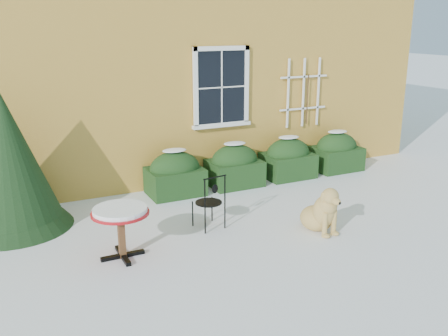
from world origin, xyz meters
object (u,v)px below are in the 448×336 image
evergreen_shrub (8,174)px  patio_chair_near (210,201)px  dog (322,213)px  bistro_table (120,216)px

evergreen_shrub → patio_chair_near: bearing=-26.7°
patio_chair_near → dog: 1.80m
dog → evergreen_shrub: bearing=147.9°
bistro_table → dog: 3.16m
evergreen_shrub → patio_chair_near: size_ratio=2.49×
bistro_table → patio_chair_near: (1.57, 0.43, -0.17)m
evergreen_shrub → bistro_table: bearing=-55.1°
evergreen_shrub → bistro_table: size_ratio=2.80×
patio_chair_near → dog: (1.54, -0.92, -0.14)m
patio_chair_near → dog: patio_chair_near is taller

